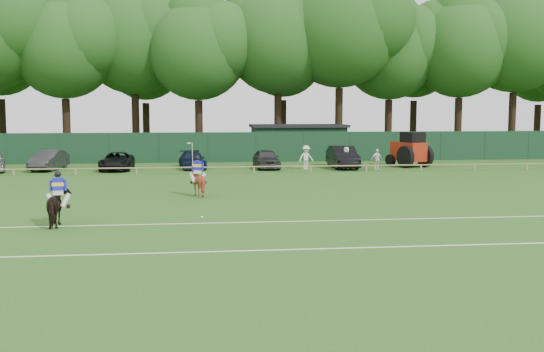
{
  "coord_description": "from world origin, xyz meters",
  "views": [
    {
      "loc": [
        -2.87,
        -25.67,
        4.5
      ],
      "look_at": [
        0.5,
        3.0,
        1.4
      ],
      "focal_mm": 42.0,
      "sensor_mm": 36.0,
      "label": 1
    }
  ],
  "objects": [
    {
      "name": "ground",
      "position": [
        0.0,
        0.0,
        0.0
      ],
      "size": [
        160.0,
        160.0,
        0.0
      ],
      "primitive_type": "plane",
      "color": "#1E4C14",
      "rests_on": "ground"
    },
    {
      "name": "tree_row",
      "position": [
        2.0,
        35.0,
        0.0
      ],
      "size": [
        96.0,
        12.0,
        21.0
      ],
      "primitive_type": null,
      "color": "#26561C",
      "rests_on": "ground"
    },
    {
      "name": "polo_ball",
      "position": [
        -2.73,
        0.2,
        0.04
      ],
      "size": [
        0.09,
        0.09,
        0.09
      ],
      "primitive_type": "sphere",
      "color": "silver",
      "rests_on": "ground"
    },
    {
      "name": "tractor",
      "position": [
        13.3,
        21.34,
        1.26
      ],
      "size": [
        3.14,
        3.73,
        2.67
      ],
      "rotation": [
        0.0,
        0.0,
        0.38
      ],
      "color": "#99210E",
      "rests_on": "ground"
    },
    {
      "name": "rider_chestnut",
      "position": [
        -2.88,
        6.75,
        1.43
      ],
      "size": [
        0.91,
        0.76,
        2.05
      ],
      "rotation": [
        0.0,
        0.0,
        2.75
      ],
      "color": "silver",
      "rests_on": "ground"
    },
    {
      "name": "pitch_rail",
      "position": [
        0.0,
        18.0,
        0.45
      ],
      "size": [
        62.1,
        0.1,
        0.5
      ],
      "color": "#997F5B",
      "rests_on": "ground"
    },
    {
      "name": "pitch_lines",
      "position": [
        0.0,
        -3.5,
        0.01
      ],
      "size": [
        60.0,
        5.1,
        0.01
      ],
      "color": "silver",
      "rests_on": "ground"
    },
    {
      "name": "sedan_navy",
      "position": [
        -3.26,
        21.78,
        0.63
      ],
      "size": [
        2.25,
        4.53,
        1.26
      ],
      "primitive_type": "imported",
      "rotation": [
        0.0,
        0.0,
        0.11
      ],
      "color": "#101833",
      "rests_on": "ground"
    },
    {
      "name": "rider_dark",
      "position": [
        -8.14,
        -0.99,
        1.47
      ],
      "size": [
        0.93,
        0.41,
        1.41
      ],
      "rotation": [
        0.0,
        0.0,
        3.26
      ],
      "color": "silver",
      "rests_on": "ground"
    },
    {
      "name": "utility_shed",
      "position": [
        6.0,
        30.0,
        1.54
      ],
      "size": [
        8.4,
        4.4,
        3.04
      ],
      "color": "#14331E",
      "rests_on": "ground"
    },
    {
      "name": "hatch_grey",
      "position": [
        2.21,
        21.2,
        0.72
      ],
      "size": [
        1.86,
        4.31,
        1.45
      ],
      "primitive_type": "imported",
      "rotation": [
        0.0,
        0.0,
        0.04
      ],
      "color": "#323235",
      "rests_on": "ground"
    },
    {
      "name": "perimeter_fence",
      "position": [
        0.0,
        27.0,
        1.25
      ],
      "size": [
        92.08,
        0.08,
        2.5
      ],
      "color": "#14351E",
      "rests_on": "ground"
    },
    {
      "name": "spectator_left",
      "position": [
        5.05,
        20.27,
        0.88
      ],
      "size": [
        1.27,
        0.94,
        1.76
      ],
      "primitive_type": "imported",
      "rotation": [
        0.0,
        0.0,
        0.28
      ],
      "color": "silver",
      "rests_on": "ground"
    },
    {
      "name": "sedan_grey",
      "position": [
        -13.59,
        21.79,
        0.72
      ],
      "size": [
        2.2,
        4.58,
        1.45
      ],
      "primitive_type": "imported",
      "rotation": [
        0.0,
        0.0,
        -0.16
      ],
      "color": "#2F2F31",
      "rests_on": "ground"
    },
    {
      "name": "horse_dark",
      "position": [
        -8.14,
        -0.98,
        0.77
      ],
      "size": [
        1.03,
        1.9,
        1.53
      ],
      "primitive_type": "imported",
      "rotation": [
        0.0,
        0.0,
        3.26
      ],
      "color": "black",
      "rests_on": "ground"
    },
    {
      "name": "suv_black",
      "position": [
        -8.7,
        21.25,
        0.65
      ],
      "size": [
        2.2,
        4.68,
        1.29
      ],
      "primitive_type": "imported",
      "rotation": [
        0.0,
        0.0,
        -0.01
      ],
      "color": "black",
      "rests_on": "ground"
    },
    {
      "name": "spectator_mid",
      "position": [
        10.05,
        19.08,
        0.77
      ],
      "size": [
        0.96,
        0.56,
        1.54
      ],
      "primitive_type": "imported",
      "rotation": [
        0.0,
        0.0,
        0.21
      ],
      "color": "white",
      "rests_on": "ground"
    },
    {
      "name": "horse_chestnut",
      "position": [
        -2.87,
        6.76,
        0.74
      ],
      "size": [
        1.61,
        1.69,
        1.48
      ],
      "primitive_type": "imported",
      "rotation": [
        0.0,
        0.0,
        2.75
      ],
      "color": "maroon",
      "rests_on": "ground"
    },
    {
      "name": "spectator_right",
      "position": [
        8.04,
        20.15,
        0.82
      ],
      "size": [
        0.95,
        0.83,
        1.63
      ],
      "primitive_type": "imported",
      "rotation": [
        0.0,
        0.0,
        -0.48
      ],
      "color": "white",
      "rests_on": "ground"
    },
    {
      "name": "estate_black",
      "position": [
        7.97,
        21.02,
        0.82
      ],
      "size": [
        1.85,
        5.03,
        1.65
      ],
      "primitive_type": "imported",
      "rotation": [
        0.0,
        0.0,
        -0.02
      ],
      "color": "black",
      "rests_on": "ground"
    }
  ]
}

